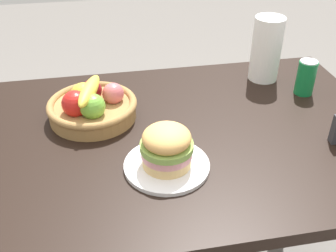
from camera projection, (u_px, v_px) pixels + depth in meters
dining_table at (170, 159)px, 1.31m from camera, size 1.40×0.90×0.75m
plate at (167, 165)px, 1.11m from camera, size 0.24×0.24×0.01m
sandwich at (167, 146)px, 1.08m from camera, size 0.14×0.14×0.12m
soda_can at (306, 77)px, 1.43m from camera, size 0.07×0.07×0.13m
fruit_basket at (92, 105)px, 1.30m from camera, size 0.29×0.29×0.13m
paper_towel_roll at (266, 49)px, 1.50m from camera, size 0.11×0.11×0.24m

